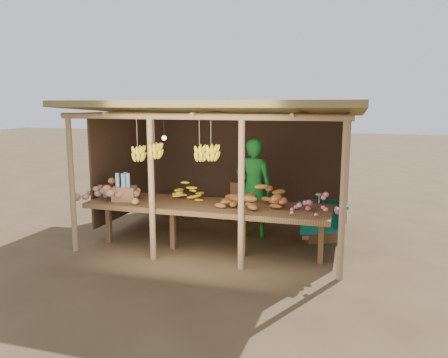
# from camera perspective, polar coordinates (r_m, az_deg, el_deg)

# --- Properties ---
(ground) EXTENTS (60.00, 60.00, 0.00)m
(ground) POSITION_cam_1_polar(r_m,az_deg,el_deg) (8.07, 0.00, -7.37)
(ground) COLOR brown
(ground) RESTS_ON ground
(stall_structure) EXTENTS (4.70, 3.50, 2.43)m
(stall_structure) POSITION_cam_1_polar(r_m,az_deg,el_deg) (7.79, -0.09, 6.45)
(stall_structure) COLOR #A98257
(stall_structure) RESTS_ON ground
(counter) EXTENTS (3.90, 1.05, 0.80)m
(counter) POSITION_cam_1_polar(r_m,az_deg,el_deg) (7.00, -2.22, -3.78)
(counter) COLOR brown
(counter) RESTS_ON ground
(potato_heap) EXTENTS (1.18, 0.76, 0.37)m
(potato_heap) POSITION_cam_1_polar(r_m,az_deg,el_deg) (7.42, -14.63, -1.35)
(potato_heap) COLOR #AB7D58
(potato_heap) RESTS_ON counter
(sweet_potato_heap) EXTENTS (1.31, 1.06, 0.36)m
(sweet_potato_heap) POSITION_cam_1_polar(r_m,az_deg,el_deg) (6.76, 4.59, -2.18)
(sweet_potato_heap) COLOR #A55E2A
(sweet_potato_heap) RESTS_ON counter
(onion_heap) EXTENTS (0.78, 0.48, 0.35)m
(onion_heap) POSITION_cam_1_polar(r_m,az_deg,el_deg) (6.45, 12.16, -2.99)
(onion_heap) COLOR #C66079
(onion_heap) RESTS_ON counter
(banana_pile) EXTENTS (0.61, 0.49, 0.34)m
(banana_pile) POSITION_cam_1_polar(r_m,az_deg,el_deg) (7.38, -4.82, -1.24)
(banana_pile) COLOR yellow
(banana_pile) RESTS_ON counter
(tomato_basin) EXTENTS (0.36, 0.36, 0.19)m
(tomato_basin) POSITION_cam_1_polar(r_m,az_deg,el_deg) (7.91, -14.97, -1.49)
(tomato_basin) COLOR navy
(tomato_basin) RESTS_ON counter
(bottle_box) EXTENTS (0.43, 0.38, 0.47)m
(bottle_box) POSITION_cam_1_polar(r_m,az_deg,el_deg) (7.39, -12.89, -1.39)
(bottle_box) COLOR #996745
(bottle_box) RESTS_ON counter
(vendor) EXTENTS (0.65, 0.43, 1.79)m
(vendor) POSITION_cam_1_polar(r_m,az_deg,el_deg) (7.86, 3.88, -1.13)
(vendor) COLOR #197125
(vendor) RESTS_ON ground
(tarp_crate) EXTENTS (0.90, 0.85, 0.85)m
(tarp_crate) POSITION_cam_1_polar(r_m,az_deg,el_deg) (7.96, 12.64, -5.24)
(tarp_crate) COLOR brown
(tarp_crate) RESTS_ON ground
(carton_stack) EXTENTS (1.09, 0.47, 0.78)m
(carton_stack) POSITION_cam_1_polar(r_m,az_deg,el_deg) (9.10, 1.67, -3.14)
(carton_stack) COLOR #996745
(carton_stack) RESTS_ON ground
(burlap_sacks) EXTENTS (0.91, 0.48, 0.65)m
(burlap_sacks) POSITION_cam_1_polar(r_m,az_deg,el_deg) (9.37, -5.71, -3.21)
(burlap_sacks) COLOR #4D3323
(burlap_sacks) RESTS_ON ground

